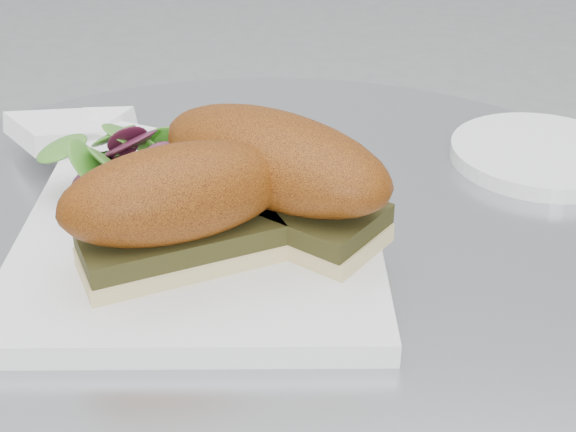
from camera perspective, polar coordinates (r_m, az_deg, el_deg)
name	(u,v)px	position (r m, az deg, el deg)	size (l,w,h in m)	color
plate	(200,242)	(0.56, -6.28, -1.86)	(0.25, 0.25, 0.02)	silver
sandwich_left	(178,206)	(0.50, -7.82, 0.74)	(0.16, 0.11, 0.08)	#C6B97C
sandwich_right	(273,170)	(0.54, -1.04, 3.27)	(0.19, 0.18, 0.08)	#C6B97C
salad	(130,155)	(0.61, -11.14, 4.24)	(0.12, 0.12, 0.05)	#4E902F
napkin	(90,146)	(0.71, -13.88, 4.82)	(0.11, 0.11, 0.02)	white
saucer	(541,154)	(0.71, 17.56, 4.21)	(0.15, 0.15, 0.01)	silver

